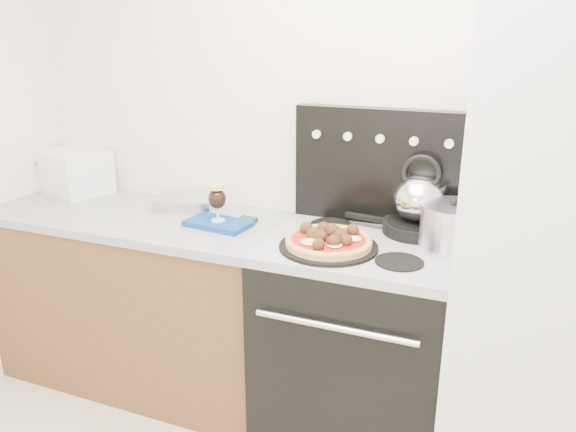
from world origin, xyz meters
The scene contains 16 objects.
room_shell centered at (0.00, 0.29, 1.25)m, with size 3.52×3.01×2.52m.
base_cabinet centered at (-1.02, 1.20, 0.43)m, with size 1.45×0.60×0.86m, color brown.
countertop centered at (-1.02, 1.20, 0.88)m, with size 1.48×0.63×0.04m, color #9F9FA1.
stove_body centered at (0.08, 1.18, 0.44)m, with size 0.76×0.65×0.88m, color black.
cooktop centered at (0.08, 1.18, 0.90)m, with size 0.76×0.65×0.04m, color #ADADB2.
backguard centered at (0.08, 1.45, 1.17)m, with size 0.76×0.08×0.50m, color black.
fridge centered at (0.78, 1.15, 0.95)m, with size 0.64×0.68×1.90m, color silver.
toaster_oven centered at (-1.55, 1.38, 1.01)m, with size 0.35×0.26×0.22m, color white.
foil_sheet centered at (-0.85, 1.36, 0.93)m, with size 0.28×0.20×0.06m, color silver.
oven_mitt centered at (-0.58, 1.18, 0.91)m, with size 0.28×0.16×0.02m, color navy.
beer_glass centered at (-0.58, 1.18, 1.01)m, with size 0.08×0.08×0.17m, color black, non-canonical shape.
pizza_pan centered at (-0.03, 1.06, 0.93)m, with size 0.39×0.39×0.01m, color black.
pizza centered at (-0.03, 1.06, 0.96)m, with size 0.34×0.34×0.05m, color #EBBB77, non-canonical shape.
skillet centered at (0.26, 1.36, 0.95)m, with size 0.29×0.29×0.05m, color black.
tea_kettle centered at (0.26, 1.36, 1.09)m, with size 0.22×0.22×0.24m, color white, non-canonical shape.
stock_pot centered at (0.42, 1.22, 1.01)m, with size 0.24×0.24×0.17m, color silver.
Camera 1 is at (0.59, -0.89, 1.74)m, focal length 35.00 mm.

